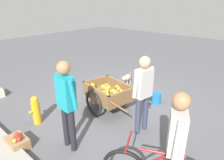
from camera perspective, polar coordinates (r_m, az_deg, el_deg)
The scene contains 9 objects.
ground_plane at distance 5.40m, azimuth 0.69°, elevation -7.01°, with size 24.00×24.00×0.00m, color #56565B.
fruit_cart at distance 4.97m, azimuth -1.09°, elevation -3.99°, with size 1.76×1.06×0.74m.
vendor_person at distance 3.97m, azimuth 8.92°, elevation -2.48°, with size 0.26×0.55×1.64m.
cyclist_person at distance 2.74m, azimuth 17.79°, elevation -15.85°, with size 0.33×0.50×1.63m.
dog at distance 6.46m, azimuth 4.28°, elevation 0.63°, with size 0.30×0.65×0.40m.
fire_hydrant at distance 4.80m, azimuth -20.93°, elevation -7.98°, with size 0.25×0.25×0.67m.
plastic_bucket at distance 5.57m, azimuth 12.40°, elevation -4.96°, with size 0.28×0.28×0.28m, color #1966B2.
apple_crate at distance 4.30m, azimuth -25.45°, elevation -15.80°, with size 0.44×0.32×0.32m.
bystander_person at distance 3.54m, azimuth -12.94°, elevation -5.21°, with size 0.52×0.23×1.71m.
Camera 1 is at (-3.08, 3.57, 2.61)m, focal length 32.00 mm.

